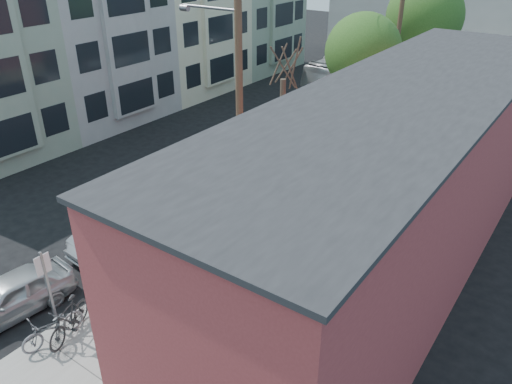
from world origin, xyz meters
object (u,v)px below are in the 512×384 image
Objects in this scene: car_4 at (357,102)px; parked_bike_b at (53,327)px; parking_meter_near at (175,231)px; patio_chair_a at (220,316)px; patron_grey at (203,313)px; tree_leafy_far at (424,17)px; tree_leafy_mid at (363,52)px; car_0 at (9,297)px; patron_green at (239,275)px; car_1 at (137,224)px; patio_chair_b at (155,377)px; cyclist at (188,262)px; sign_post at (48,286)px; bus at (349,71)px; tree_bare at (282,138)px; parked_bike_a at (69,319)px; parking_meter_far at (299,153)px; car_3 at (307,126)px; utility_pole_near at (238,88)px; car_2 at (238,170)px.

parked_bike_b is at bearing -81.04° from car_4.
parking_meter_near is 1.41× the size of patio_chair_a.
tree_leafy_far is at bearing -154.36° from patron_grey.
tree_leafy_mid is 1.74× the size of car_0.
tree_leafy_far is 7.17m from car_4.
patron_green is 5.18m from car_1.
patron_green is 7.07m from car_0.
parking_meter_near reaches higher than patio_chair_a.
parking_meter_near is 18.42m from car_4.
patio_chair_b is 0.58× the size of cyclist.
sign_post is 5.19m from car_1.
patron_grey is 21.84m from car_4.
car_0 is at bearing -172.61° from sign_post.
tree_leafy_mid reaches higher than patron_grey.
bus is at bearing 118.22° from tree_leafy_mid.
patio_chair_b is (3.40, -11.16, -2.11)m from tree_bare.
tree_leafy_far is at bearing 90.00° from tree_bare.
parking_meter_near reaches higher than parked_bike_a.
parking_meter_far is 4.62m from car_3.
utility_pole_near is at bearing 82.95° from car_0.
utility_pole_near is 15.42m from car_4.
car_4 is 6.09m from bus.
patio_chair_b is 7.27m from car_1.
patio_chair_a is 0.18× the size of car_3.
car_2 is at bearing -103.53° from tree_leafy_mid.
parked_bike_b is at bearing 76.78° from cyclist.
patio_chair_a is 27.15m from bus.
tree_bare is at bearing -66.94° from car_3.
tree_bare is 2.74× the size of parked_bike_b.
tree_leafy_mid reaches higher than parking_meter_near.
sign_post is 11.37m from tree_bare.
tree_leafy_far is 1.55× the size of car_1.
parking_meter_near is 1.92m from cyclist.
tree_leafy_far is at bearing 81.31° from car_2.
patio_chair_b is at bearing -65.24° from car_2.
bus is at bearing 103.40° from utility_pole_near.
cyclist is 4.51m from parked_bike_b.
parked_bike_b is at bearing -90.40° from tree_leafy_far.
sign_post is 0.54× the size of car_1.
utility_pole_near reaches higher than parked_bike_b.
tree_bare is 11.80m from parked_bike_b.
tree_leafy_far is at bearing 88.80° from utility_pole_near.
patron_grey is (3.65, -6.57, -4.30)m from utility_pole_near.
car_1 is at bearing 94.26° from parked_bike_a.
parking_meter_near is 0.82× the size of cyclist.
car_4 is (-5.24, 21.20, -0.31)m from patron_grey.
parking_meter_far is at bearing -96.00° from tree_leafy_mid.
parking_meter_far is at bearing -77.80° from cyclist.
car_2 reaches higher than car_0.
cyclist is at bearing -85.99° from tree_leafy_mid.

